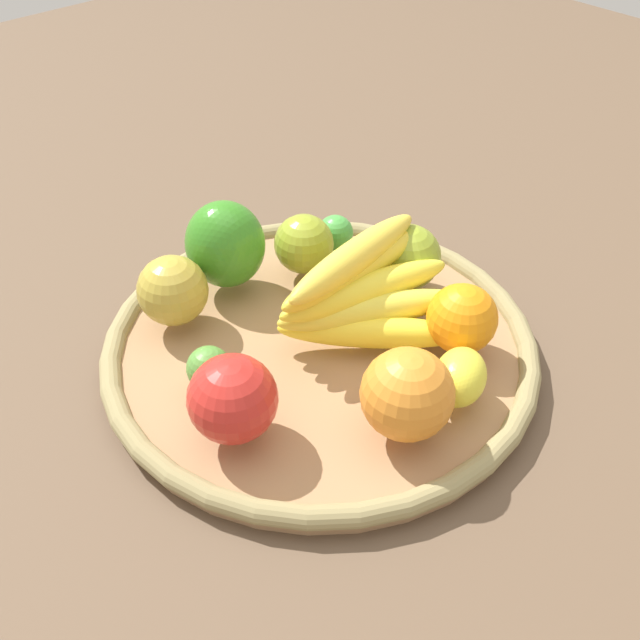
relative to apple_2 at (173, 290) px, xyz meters
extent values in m
plane|color=brown|center=(0.09, -0.12, -0.07)|extent=(2.40, 2.40, 0.00)
cylinder|color=#A37951|center=(0.09, -0.12, -0.06)|extent=(0.43, 0.43, 0.02)
torus|color=#928355|center=(0.09, -0.12, -0.05)|extent=(0.44, 0.44, 0.02)
sphere|color=#B19B36|center=(0.00, 0.00, 0.00)|extent=(0.10, 0.10, 0.07)
ellipsoid|color=yellow|center=(0.13, -0.27, -0.01)|extent=(0.08, 0.07, 0.05)
sphere|color=#8CA22A|center=(0.22, -0.12, 0.00)|extent=(0.10, 0.10, 0.07)
sphere|color=#539039|center=(-0.03, -0.10, -0.02)|extent=(0.04, 0.04, 0.04)
ellipsoid|color=#358321|center=(0.08, 0.01, 0.01)|extent=(0.12, 0.12, 0.10)
ellipsoid|color=yellow|center=(0.12, -0.17, -0.02)|extent=(0.16, 0.16, 0.03)
ellipsoid|color=yellow|center=(0.13, -0.15, -0.01)|extent=(0.18, 0.12, 0.03)
ellipsoid|color=yellow|center=(0.14, -0.14, 0.01)|extent=(0.19, 0.08, 0.03)
ellipsoid|color=yellow|center=(0.14, -0.12, 0.02)|extent=(0.19, 0.03, 0.03)
ellipsoid|color=yellow|center=(0.14, -0.12, 0.04)|extent=(0.19, 0.06, 0.03)
sphere|color=orange|center=(0.18, -0.22, 0.00)|extent=(0.07, 0.07, 0.07)
sphere|color=green|center=(0.21, -0.02, -0.02)|extent=(0.05, 0.05, 0.04)
sphere|color=orange|center=(0.06, -0.26, 0.00)|extent=(0.11, 0.11, 0.08)
sphere|color=red|center=(-0.05, -0.16, 0.00)|extent=(0.11, 0.11, 0.08)
sphere|color=olive|center=(0.16, -0.02, 0.00)|extent=(0.08, 0.08, 0.07)
camera|label=1|loc=(-0.29, -0.54, 0.46)|focal=41.58mm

